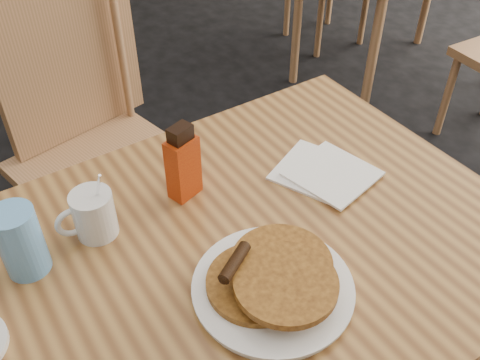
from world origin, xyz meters
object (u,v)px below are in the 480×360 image
Objects in this scene: main_table at (215,270)px; coffee_mug at (93,214)px; syrup_bottle at (183,164)px; blue_tumbler at (20,241)px; chair_main_far at (88,120)px; pancake_plate at (273,283)px.

main_table is 8.61× the size of coffee_mug.
coffee_mug is 0.89× the size of syrup_bottle.
blue_tumbler reaches higher than main_table.
chair_main_far reaches higher than syrup_bottle.
coffee_mug is at bearing 163.89° from syrup_bottle.
blue_tumbler is at bearing -169.43° from coffee_mug.
chair_main_far reaches higher than blue_tumbler.
chair_main_far is 3.49× the size of pancake_plate.
chair_main_far is 0.62m from syrup_bottle.
syrup_bottle is (0.06, -0.58, 0.22)m from chair_main_far.
pancake_plate is 2.05× the size of blue_tumbler.
coffee_mug reaches higher than blue_tumbler.
syrup_bottle is at bearing -99.74° from chair_main_far.
main_table is 0.23m from syrup_bottle.
main_table is 0.27m from coffee_mug.
pancake_plate is (0.05, -0.13, 0.06)m from main_table.
syrup_bottle reaches higher than main_table.
chair_main_far reaches higher than pancake_plate.
blue_tumbler is (-0.32, 0.15, 0.11)m from main_table.
pancake_plate is at bearing -66.97° from main_table.
main_table is 4.60× the size of pancake_plate.
syrup_bottle is (0.21, 0.02, 0.03)m from coffee_mug.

